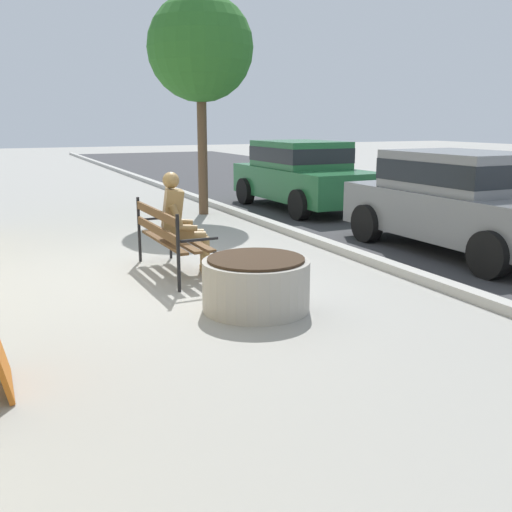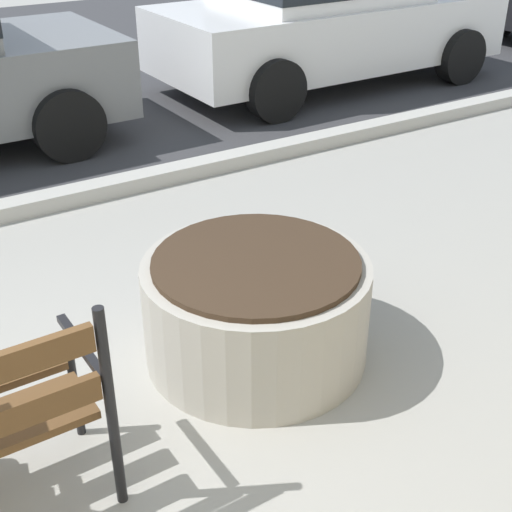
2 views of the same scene
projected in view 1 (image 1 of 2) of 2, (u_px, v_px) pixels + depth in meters
ground_plane at (163, 273)px, 8.01m from camera, size 80.00×80.00×0.00m
curb_stone at (343, 250)px, 9.18m from camera, size 60.00×0.20×0.12m
park_bench at (168, 234)px, 7.87m from camera, size 1.81×0.57×0.95m
bronze_statue_seated at (184, 225)px, 7.89m from camera, size 0.75×0.79×1.37m
concrete_planter at (256, 284)px, 6.43m from camera, size 1.17×1.17×0.58m
street_tree_near_bench at (200, 49)px, 12.30m from camera, size 2.22×2.22×4.62m
parked_car_green at (302, 173)px, 13.67m from camera, size 4.13×1.98×1.56m
parked_car_grey at (463, 199)px, 9.14m from camera, size 4.13×1.98×1.56m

